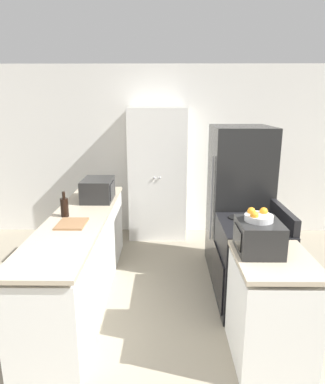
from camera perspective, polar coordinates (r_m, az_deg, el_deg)
wall_back at (r=5.40m, az=0.15°, el=6.75°), size 7.00×0.06×2.60m
counter_left at (r=3.85m, az=-13.51°, el=-10.58°), size 0.60×2.62×0.89m
counter_right at (r=3.03m, az=17.54°, el=-18.34°), size 0.60×0.72×0.89m
pantry_cabinet at (r=5.18m, az=-0.82°, el=2.95°), size 0.86×0.48×1.98m
stove at (r=3.66m, az=14.47°, el=-11.67°), size 0.66×0.75×1.05m
refrigerator at (r=4.24m, az=12.48°, el=-1.48°), size 0.69×0.78×1.79m
microwave at (r=4.22m, az=-10.70°, el=0.40°), size 0.36×0.47×0.26m
wine_bottle at (r=3.70m, az=-16.02°, el=-2.40°), size 0.08×0.08×0.27m
toaster_oven at (r=2.84m, az=15.73°, el=-7.20°), size 0.34×0.39×0.26m
fruit_bowl at (r=2.80m, az=15.66°, el=-3.95°), size 0.22×0.22×0.09m
cutting_board at (r=3.47m, az=-14.86°, el=-5.13°), size 0.27×0.32×0.02m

